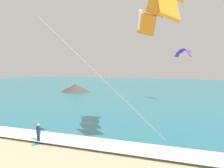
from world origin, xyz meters
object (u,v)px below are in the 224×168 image
Objects in this scene: kite_distant at (184,52)px; kite_primary at (159,5)px; kitesurfer at (39,132)px; surfboard at (39,144)px.

kite_primary is at bearing -84.65° from kite_distant.
kitesurfer is at bearing -101.26° from kite_distant.
kitesurfer is (0.01, 0.02, 0.91)m from surfboard.
kitesurfer is at bearing -152.52° from kite_primary.
kitesurfer is 32.93m from kite_distant.
kite_distant is at bearing 78.74° from kitesurfer.
kite_distant reaches higher than surfboard.
kite_distant is (-2.51, 26.78, -2.33)m from kite_primary.
surfboard is 14.96m from kite_primary.
kitesurfer reaches higher than surfboard.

